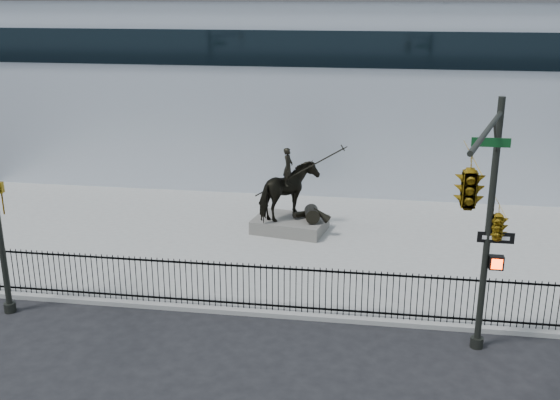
# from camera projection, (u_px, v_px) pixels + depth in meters

# --- Properties ---
(ground) EXTENTS (120.00, 120.00, 0.00)m
(ground) POSITION_uv_depth(u_px,v_px,m) (230.00, 332.00, 19.08)
(ground) COLOR black
(ground) RESTS_ON ground
(plaza) EXTENTS (30.00, 12.00, 0.15)m
(plaza) POSITION_uv_depth(u_px,v_px,m) (269.00, 242.00, 25.65)
(plaza) COLOR gray
(plaza) RESTS_ON ground
(building) EXTENTS (44.00, 14.00, 9.00)m
(building) POSITION_uv_depth(u_px,v_px,m) (308.00, 84.00, 36.52)
(building) COLOR #B1B8C1
(building) RESTS_ON ground
(picket_fence) EXTENTS (22.10, 0.10, 1.50)m
(picket_fence) POSITION_uv_depth(u_px,v_px,m) (238.00, 285.00, 19.98)
(picket_fence) COLOR black
(picket_fence) RESTS_ON plaza
(statue_plinth) EXTENTS (3.13, 2.42, 0.53)m
(statue_plinth) POSITION_uv_depth(u_px,v_px,m) (290.00, 225.00, 26.57)
(statue_plinth) COLOR #635F5A
(statue_plinth) RESTS_ON plaza
(equestrian_statue) EXTENTS (3.57, 2.54, 3.07)m
(equestrian_statue) POSITION_uv_depth(u_px,v_px,m) (291.00, 192.00, 26.13)
(equestrian_statue) COLOR black
(equestrian_statue) RESTS_ON statue_plinth
(traffic_signal_right) EXTENTS (2.17, 6.86, 7.00)m
(traffic_signal_right) POSITION_uv_depth(u_px,v_px,m) (484.00, 206.00, 14.78)
(traffic_signal_right) COLOR black
(traffic_signal_right) RESTS_ON ground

